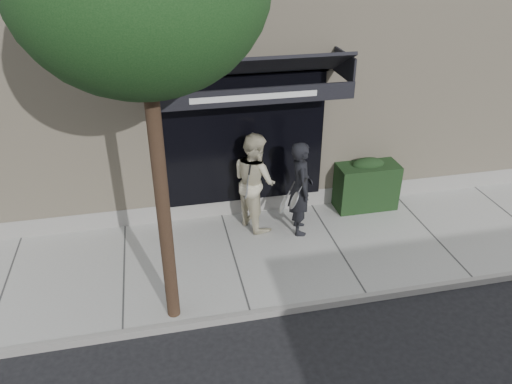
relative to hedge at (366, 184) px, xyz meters
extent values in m
plane|color=black|center=(-1.10, -1.25, -0.66)|extent=(80.00, 80.00, 0.00)
cube|color=#9D9D98|center=(-1.10, -1.25, -0.60)|extent=(20.00, 3.00, 0.12)
cube|color=gray|center=(-1.10, -2.80, -0.59)|extent=(20.00, 0.10, 0.14)
cube|color=beige|center=(-1.10, 3.75, 2.09)|extent=(14.00, 7.00, 5.50)
cube|color=gray|center=(-1.10, 0.45, -0.41)|extent=(14.02, 0.42, 0.50)
cube|color=black|center=(-2.60, 0.30, 1.14)|extent=(3.20, 0.30, 2.60)
cube|color=gray|center=(-4.20, 0.45, 1.14)|extent=(0.08, 0.40, 2.60)
cube|color=gray|center=(-1.00, 0.45, 1.14)|extent=(0.08, 0.40, 2.60)
cube|color=gray|center=(-2.60, 0.45, 2.48)|extent=(3.36, 0.40, 0.12)
cube|color=black|center=(-2.60, -0.25, 2.74)|extent=(3.60, 1.03, 0.55)
cube|color=black|center=(-2.60, -0.75, 2.35)|extent=(3.60, 0.05, 0.30)
cube|color=white|center=(-2.60, -0.78, 2.35)|extent=(2.20, 0.01, 0.10)
cube|color=black|center=(-4.38, -0.25, 2.66)|extent=(0.04, 1.00, 0.45)
cube|color=black|center=(-0.82, -0.25, 2.66)|extent=(0.04, 1.00, 0.45)
cube|color=black|center=(0.00, 0.00, -0.04)|extent=(1.30, 0.70, 1.00)
ellipsoid|color=black|center=(0.00, 0.00, 0.46)|extent=(0.71, 0.38, 0.27)
cylinder|color=black|center=(-4.30, -2.55, 1.74)|extent=(0.20, 0.20, 4.80)
imported|color=black|center=(-1.66, -0.64, 0.42)|extent=(0.54, 0.75, 1.92)
torus|color=silver|center=(-1.85, -0.87, 0.31)|extent=(0.19, 0.32, 0.29)
cylinder|color=silver|center=(-1.85, -0.87, 0.31)|extent=(0.15, 0.28, 0.25)
cylinder|color=silver|center=(-1.85, -0.87, 0.31)|extent=(0.17, 0.04, 0.09)
cylinder|color=black|center=(-1.85, -0.87, 0.31)|extent=(0.20, 0.06, 0.11)
torus|color=silver|center=(-2.12, -1.04, 0.34)|extent=(0.19, 0.33, 0.29)
cylinder|color=silver|center=(-2.12, -1.04, 0.34)|extent=(0.16, 0.29, 0.25)
cylinder|color=silver|center=(-2.12, -1.04, 0.34)|extent=(0.18, 0.06, 0.09)
cylinder|color=black|center=(-2.12, -1.04, 0.34)|extent=(0.20, 0.07, 0.10)
imported|color=beige|center=(-2.49, -0.23, 0.46)|extent=(1.07, 1.19, 2.00)
torus|color=silver|center=(-2.71, -0.50, 0.44)|extent=(0.10, 0.31, 0.30)
cylinder|color=silver|center=(-2.71, -0.50, 0.44)|extent=(0.07, 0.27, 0.27)
cylinder|color=silver|center=(-2.71, -0.50, 0.44)|extent=(0.18, 0.04, 0.05)
cylinder|color=black|center=(-2.71, -0.50, 0.44)|extent=(0.20, 0.05, 0.06)
camera|label=1|loc=(-4.30, -8.72, 5.02)|focal=35.00mm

